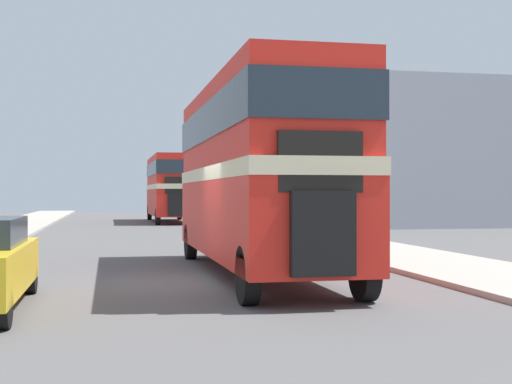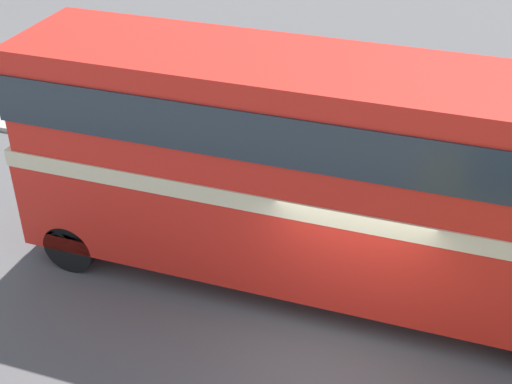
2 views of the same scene
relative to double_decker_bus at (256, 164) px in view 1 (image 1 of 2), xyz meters
name	(u,v)px [view 1 (image 1 of 2)]	position (x,y,z in m)	size (l,w,h in m)	color
ground_plane	(189,282)	(-1.68, -1.07, -2.59)	(120.00, 120.00, 0.00)	#565454
sidewalk_right	(479,272)	(5.07, -1.07, -2.53)	(3.50, 120.00, 0.12)	#A8A093
double_decker_bus	(256,164)	(0.00, 0.00, 0.00)	(2.39, 10.55, 4.37)	red
bus_distant	(170,183)	(0.60, 30.88, -0.04)	(2.44, 10.62, 4.30)	red
pedestrian_walking	(370,221)	(4.35, 4.05, -1.53)	(0.33, 0.33, 1.65)	#282833
bicycle_on_pavement	(332,228)	(5.67, 11.94, -2.10)	(0.05, 1.76, 0.78)	black
shop_building_block	(422,156)	(15.39, 24.27, 1.57)	(15.30, 11.13, 8.32)	#999EA8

